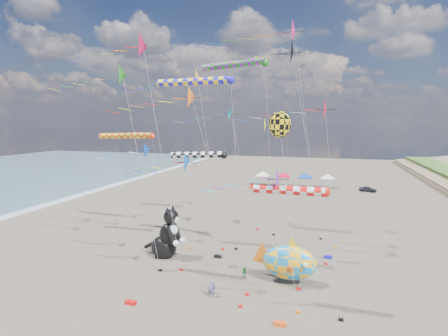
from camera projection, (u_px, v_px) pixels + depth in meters
name	position (u px, v px, depth m)	size (l,w,h in m)	color
ground	(196.00, 328.00, 25.63)	(260.00, 260.00, 0.00)	#50463B
delta_kite_0	(280.00, 32.00, 43.28)	(17.56, 2.95, 27.83)	#EA1B75
delta_kite_1	(313.00, 112.00, 40.68)	(12.30, 2.64, 17.84)	red
delta_kite_2	(191.00, 102.00, 29.74)	(11.64, 2.00, 18.12)	orange
delta_kite_3	(134.00, 44.00, 33.92)	(12.92, 2.76, 24.17)	#D90F45
delta_kite_4	(113.00, 79.00, 34.21)	(11.66, 2.14, 20.63)	#20831A
delta_kite_5	(149.00, 153.00, 41.69)	(10.72, 2.00, 12.69)	#0E40BC
delta_kite_6	(189.00, 82.00, 40.02)	(12.01, 2.26, 21.09)	yellow
delta_kite_7	(226.00, 116.00, 48.33)	(11.37, 2.03, 17.27)	#0ABABD
delta_kite_8	(262.00, 181.00, 27.11)	(7.86, 1.81, 11.73)	purple
delta_kite_9	(180.00, 167.00, 28.45)	(10.20, 1.91, 12.71)	blue
delta_kite_10	(286.00, 53.00, 35.56)	(14.41, 2.96, 23.75)	black
windsock_0	(237.00, 65.00, 45.24)	(10.10, 0.96, 22.95)	#167C1B
windsock_1	(292.00, 191.00, 26.39)	(7.32, 0.75, 10.27)	red
windsock_2	(201.00, 155.00, 41.23)	(8.26, 0.79, 11.58)	black
windsock_3	(128.00, 136.00, 46.92)	(9.82, 0.79, 13.60)	#FF4715
windsock_4	(198.00, 82.00, 33.92)	(9.15, 0.76, 19.34)	#2015D5
angelfish_kite	(278.00, 126.00, 35.12)	(3.74, 3.02, 16.11)	yellow
cat_inflatable	(166.00, 231.00, 38.75)	(4.42, 2.21, 5.97)	black
fish_inflatable	(289.00, 262.00, 32.46)	(6.72, 3.40, 4.61)	#1585CE
person_adult	(211.00, 289.00, 30.07)	(0.55, 0.36, 1.50)	slate
child_green	(245.00, 272.00, 33.94)	(0.50, 0.39, 1.03)	#20742A
child_blue	(213.00, 288.00, 30.67)	(0.60, 0.25, 1.02)	#2E2BBE
kite_bag_0	(131.00, 302.00, 28.97)	(0.90, 0.44, 0.30)	red
kite_bag_1	(328.00, 257.00, 38.77)	(0.90, 0.44, 0.30)	#1213B9
kite_bag_2	(280.00, 324.00, 25.90)	(0.90, 0.44, 0.30)	#EB4713
kite_bag_3	(218.00, 256.00, 38.93)	(0.90, 0.44, 0.30)	black
tent_row	(294.00, 173.00, 81.82)	(19.20, 4.20, 3.80)	white
parked_car	(368.00, 189.00, 75.73)	(1.43, 3.56, 1.21)	#26262D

